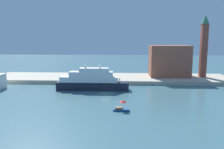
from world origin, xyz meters
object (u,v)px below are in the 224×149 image
small_motorboat (121,106)px  parked_car (77,77)px  person_figure (87,77)px  mooring_bollard (120,80)px  large_yacht (92,81)px  bell_tower (204,44)px  harbor_building (169,61)px

small_motorboat → parked_car: bearing=115.9°
person_figure → mooring_bollard: 14.86m
large_yacht → bell_tower: (48.40, 22.77, 13.49)m
harbor_building → person_figure: 39.71m
mooring_bollard → small_motorboat: bearing=-88.0°
small_motorboat → person_figure: size_ratio=2.44×
large_yacht → bell_tower: bearing=25.2°
parked_car → person_figure: 5.92m
bell_tower → large_yacht: bearing=-154.8°
large_yacht → person_figure: 14.48m
harbor_building → mooring_bollard: (-23.06, -13.71, -6.79)m
mooring_bollard → parked_car: bearing=162.5°
bell_tower → person_figure: (-52.63, -8.95, -14.37)m
bell_tower → small_motorboat: bearing=-127.3°
bell_tower → person_figure: size_ratio=15.78×
parked_car → mooring_bollard: (19.49, -6.15, -0.15)m
parked_car → mooring_bollard: size_ratio=4.60×
parked_car → person_figure: bearing=-34.1°
small_motorboat → bell_tower: 62.74m
harbor_building → person_figure: bearing=-163.9°
large_yacht → parked_car: large_yacht is taller
parked_car → person_figure: (4.90, -3.32, 0.23)m
parked_car → person_figure: person_figure is taller
small_motorboat → mooring_bollard: bearing=92.0°
harbor_building → parked_car: harbor_building is taller
harbor_building → mooring_bollard: harbor_building is taller
parked_car → large_yacht: bearing=-62.0°
small_motorboat → parked_car: (-20.74, 42.74, 1.00)m
bell_tower → parked_car: 59.62m
large_yacht → person_figure: bearing=107.0°
harbor_building → parked_car: bearing=-169.9°
parked_car → harbor_building: bearing=10.1°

